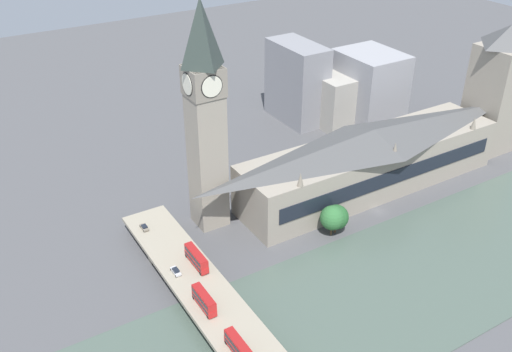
% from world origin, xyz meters
% --- Properties ---
extents(ground_plane, '(600.00, 600.00, 0.00)m').
position_xyz_m(ground_plane, '(0.00, 0.00, 0.00)').
color(ground_plane, '#4C4C4F').
extents(river_water, '(54.64, 360.00, 0.30)m').
position_xyz_m(river_water, '(-33.32, 0.00, 0.15)').
color(river_water, '#47564C').
rests_on(river_water, ground_plane).
extents(parliament_hall, '(25.06, 109.27, 25.08)m').
position_xyz_m(parliament_hall, '(15.30, -8.00, 12.46)').
color(parliament_hall, gray).
rests_on(parliament_hall, ground_plane).
extents(clock_tower, '(11.65, 11.65, 78.93)m').
position_xyz_m(clock_tower, '(26.66, 55.86, 41.60)').
color(clock_tower, gray).
rests_on(clock_tower, ground_plane).
extents(victoria_tower, '(19.22, 19.22, 58.44)m').
position_xyz_m(victoria_tower, '(15.35, -76.25, 27.22)').
color(victoria_tower, gray).
rests_on(victoria_tower, ground_plane).
extents(road_bridge, '(141.27, 15.30, 5.46)m').
position_xyz_m(road_bridge, '(-33.32, 76.74, 4.42)').
color(road_bridge, gray).
rests_on(road_bridge, ground_plane).
extents(double_decker_bus_lead, '(10.42, 2.61, 4.72)m').
position_xyz_m(double_decker_bus_lead, '(-35.98, 80.04, 8.06)').
color(double_decker_bus_lead, red).
rests_on(double_decker_bus_lead, road_bridge).
extents(double_decker_bus_mid, '(11.82, 2.59, 4.96)m').
position_xyz_m(double_decker_bus_mid, '(1.07, 73.52, 8.20)').
color(double_decker_bus_mid, red).
rests_on(double_decker_bus_mid, road_bridge).
extents(double_decker_bus_rear, '(10.62, 2.62, 4.96)m').
position_xyz_m(double_decker_bus_rear, '(-16.61, 79.83, 8.18)').
color(double_decker_bus_rear, red).
rests_on(double_decker_bus_rear, road_bridge).
extents(car_northbound_tail, '(4.24, 1.86, 1.35)m').
position_xyz_m(car_northbound_tail, '(27.14, 80.19, 6.15)').
color(car_northbound_tail, slate).
rests_on(car_northbound_tail, road_bridge).
extents(car_southbound_tail, '(4.56, 1.80, 1.46)m').
position_xyz_m(car_southbound_tail, '(0.95, 80.57, 6.19)').
color(car_southbound_tail, silver).
rests_on(car_southbound_tail, road_bridge).
extents(city_block_west, '(29.97, 25.01, 33.77)m').
position_xyz_m(city_block_west, '(64.33, -48.76, 16.88)').
color(city_block_west, '#939399').
rests_on(city_block_west, ground_plane).
extents(city_block_center, '(19.09, 19.18, 24.38)m').
position_xyz_m(city_block_center, '(67.51, -32.74, 12.19)').
color(city_block_center, '#A39E93').
rests_on(city_block_center, ground_plane).
extents(city_block_east, '(32.02, 16.26, 37.48)m').
position_xyz_m(city_block_east, '(83.53, -20.46, 18.74)').
color(city_block_east, gray).
rests_on(city_block_east, ground_plane).
extents(tree_embankment_near, '(8.54, 8.54, 11.40)m').
position_xyz_m(tree_embankment_near, '(-2.18, 23.96, 7.11)').
color(tree_embankment_near, brown).
rests_on(tree_embankment_near, ground_plane).
extents(tree_embankment_mid, '(8.66, 8.66, 10.79)m').
position_xyz_m(tree_embankment_mid, '(-1.77, 21.90, 6.45)').
color(tree_embankment_mid, brown).
rests_on(tree_embankment_mid, ground_plane).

